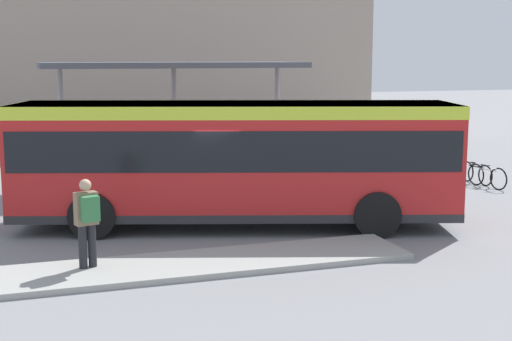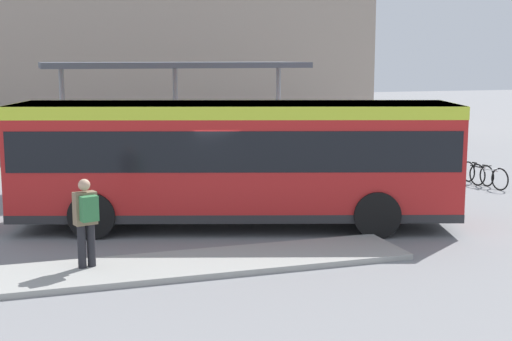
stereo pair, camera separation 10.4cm
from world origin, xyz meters
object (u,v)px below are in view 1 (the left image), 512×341
object	(u,v)px
pedestrian_waiting	(87,218)
bicycle_black	(476,173)
potted_planter_near_shelter	(76,181)
city_bus	(236,155)
bicycle_white	(487,176)

from	to	relation	value
pedestrian_waiting	bicycle_black	size ratio (longest dim) A/B	1.06
pedestrian_waiting	potted_planter_near_shelter	size ratio (longest dim) A/B	1.23
bicycle_black	city_bus	bearing A→B (deg)	-74.18
city_bus	bicycle_black	bearing A→B (deg)	36.69
city_bus	bicycle_black	xyz separation A→B (m)	(9.20, 3.19, -1.42)
bicycle_black	potted_planter_near_shelter	world-z (taller)	potted_planter_near_shelter
pedestrian_waiting	bicycle_black	xyz separation A→B (m)	(13.02, 6.05, -0.75)
bicycle_white	bicycle_black	bearing A→B (deg)	163.60
bicycle_white	bicycle_black	world-z (taller)	bicycle_white
city_bus	potted_planter_near_shelter	bearing A→B (deg)	151.93
pedestrian_waiting	potted_planter_near_shelter	world-z (taller)	pedestrian_waiting
bicycle_white	city_bus	bearing A→B (deg)	-83.47
city_bus	bicycle_white	distance (m)	9.54
pedestrian_waiting	bicycle_white	world-z (taller)	pedestrian_waiting
potted_planter_near_shelter	bicycle_black	bearing A→B (deg)	-1.88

